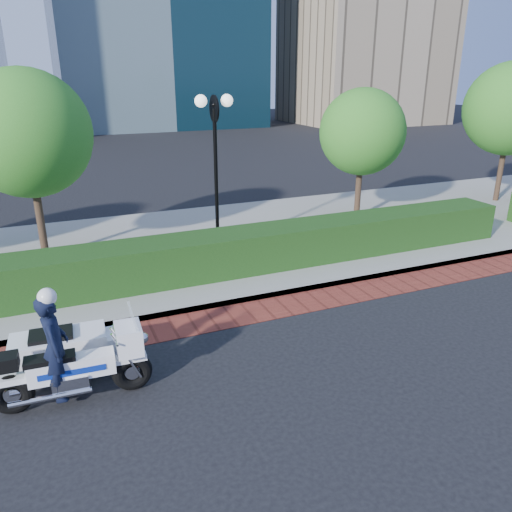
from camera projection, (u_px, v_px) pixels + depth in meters
name	position (u px, v px, depth m)	size (l,w,h in m)	color
ground	(259.00, 350.00, 9.31)	(120.00, 120.00, 0.00)	black
brick_strip	(231.00, 316.00, 10.60)	(60.00, 1.00, 0.01)	maroon
sidewalk	(177.00, 249.00, 14.46)	(60.00, 8.00, 0.15)	gray
hedge_main	(200.00, 256.00, 12.19)	(18.00, 1.20, 1.00)	black
lamppost	(215.00, 150.00, 13.14)	(1.02, 0.70, 4.21)	black
tree_b	(27.00, 134.00, 12.44)	(3.20, 3.20, 4.89)	#332319
tree_c	(362.00, 132.00, 16.26)	(2.80, 2.80, 4.30)	#332319
tree_d	(511.00, 109.00, 18.46)	(3.40, 3.40, 5.16)	#332319
police_motorcycle	(65.00, 353.00, 7.93)	(2.43, 1.74, 1.96)	black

